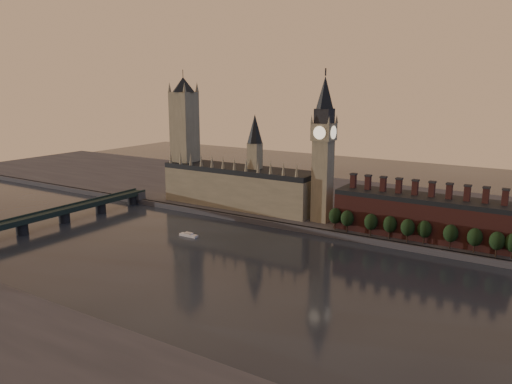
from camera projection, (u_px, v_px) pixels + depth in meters
ground at (220, 271)px, 274.76m from camera, size 900.00×900.00×0.00m
north_bank at (345, 203)px, 421.42m from camera, size 900.00×182.00×4.00m
palace_of_westminster at (240, 185)px, 398.64m from camera, size 130.00×30.30×74.00m
victoria_tower at (185, 134)px, 419.68m from camera, size 24.00×24.00×108.00m
big_ben at (323, 148)px, 348.26m from camera, size 15.00×15.00×107.00m
chimney_block at (421, 216)px, 320.12m from camera, size 110.00×25.00×37.00m
embankment_tree_0 at (335, 216)px, 336.64m from camera, size 8.60×8.60×14.88m
embankment_tree_1 at (347, 218)px, 330.29m from camera, size 8.60×8.60×14.88m
embankment_tree_2 at (371, 222)px, 321.96m from camera, size 8.60×8.60×14.88m
embankment_tree_3 at (390, 224)px, 316.53m from camera, size 8.60×8.60×14.88m
embankment_tree_4 at (408, 227)px, 309.42m from camera, size 8.60×8.60×14.88m
embankment_tree_5 at (424, 229)px, 305.93m from camera, size 8.60×8.60×14.88m
embankment_tree_6 at (451, 233)px, 297.39m from camera, size 8.60×8.60×14.88m
embankment_tree_7 at (475, 237)px, 290.04m from camera, size 8.60×8.60×14.88m
embankment_tree_8 at (497, 241)px, 283.10m from camera, size 8.60×8.60×14.88m
westminster_bridge at (40, 219)px, 351.74m from camera, size 14.00×200.00×11.55m
river_boat at (189, 235)px, 336.07m from camera, size 13.41×4.01×2.67m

